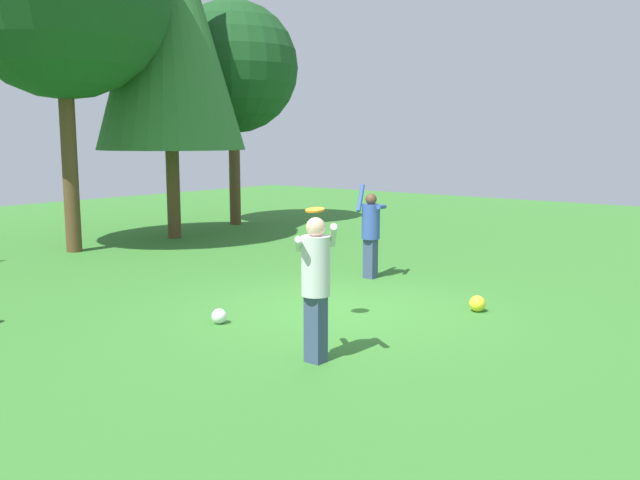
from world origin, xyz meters
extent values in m
plane|color=#387A2D|center=(0.00, 0.00, 0.00)|extent=(40.00, 40.00, 0.00)
cube|color=#38476B|center=(2.31, 1.02, 0.38)|extent=(0.19, 0.22, 0.75)
cylinder|color=#334C9E|center=(2.31, 1.02, 1.08)|extent=(0.34, 0.34, 0.65)
sphere|color=brown|center=(2.31, 1.02, 1.50)|extent=(0.21, 0.21, 0.21)
cylinder|color=#334C9E|center=(2.39, 0.84, 1.36)|extent=(0.55, 0.28, 0.12)
cylinder|color=#334C9E|center=(2.24, 1.21, 1.52)|extent=(0.38, 0.21, 0.51)
cube|color=#38476B|center=(-2.11, -1.27, 0.40)|extent=(0.19, 0.22, 0.81)
cylinder|color=silver|center=(-2.11, -1.27, 1.16)|extent=(0.34, 0.34, 0.70)
sphere|color=beige|center=(-2.11, -1.27, 1.62)|extent=(0.23, 0.23, 0.23)
cylinder|color=silver|center=(-2.24, -1.11, 1.42)|extent=(0.50, 0.44, 0.28)
cylinder|color=silver|center=(-1.98, -1.42, 1.52)|extent=(0.48, 0.42, 0.35)
cylinder|color=orange|center=(-0.88, -0.25, 1.65)|extent=(0.28, 0.28, 0.06)
sphere|color=yellow|center=(1.27, -1.69, 0.13)|extent=(0.25, 0.25, 0.25)
sphere|color=white|center=(-1.68, 0.87, 0.11)|extent=(0.22, 0.22, 0.22)
cylinder|color=brown|center=(3.33, 8.04, 2.11)|extent=(0.35, 0.35, 4.23)
cone|color=#337033|center=(3.33, 8.04, 5.71)|extent=(3.80, 3.80, 6.76)
cylinder|color=brown|center=(0.45, 8.14, 2.23)|extent=(0.35, 0.35, 4.46)
cylinder|color=brown|center=(6.39, 8.91, 1.77)|extent=(0.34, 0.34, 3.55)
sphere|color=#19471E|center=(6.39, 8.91, 4.72)|extent=(3.90, 3.90, 3.90)
camera|label=1|loc=(-8.11, -6.20, 2.64)|focal=38.19mm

